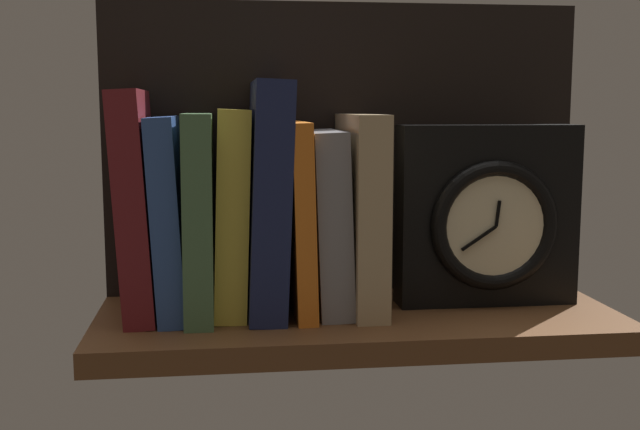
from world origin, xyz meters
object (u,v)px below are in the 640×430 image
book_navy_bierce (268,198)px  book_tan_shortstories (361,212)px  book_green_romantic (199,214)px  book_gray_chess (327,221)px  book_maroon_dawkins (137,204)px  framed_clock (488,217)px  book_orange_pandolfini (298,217)px  book_blue_modern (169,216)px  book_yellow_seinlanguage (232,212)px

book_navy_bierce → book_tan_shortstories: book_navy_bierce is taller
book_green_romantic → book_gray_chess: (13.82, 0.00, -0.94)cm
book_maroon_dawkins → book_tan_shortstories: bearing=0.0°
framed_clock → book_orange_pandolfini: bearing=178.7°
book_gray_chess → book_blue_modern: bearing=180.0°
book_blue_modern → book_orange_pandolfini: size_ratio=1.03×
book_gray_chess → framed_clock: framed_clock is taller
book_blue_modern → book_orange_pandolfini: book_blue_modern is taller
book_tan_shortstories → framed_clock: (14.35, -0.48, -0.73)cm
book_green_romantic → framed_clock: bearing=-0.9°
book_yellow_seinlanguage → framed_clock: book_yellow_seinlanguage is taller
book_yellow_seinlanguage → book_tan_shortstories: book_yellow_seinlanguage is taller
book_gray_chess → book_tan_shortstories: (3.83, 0.00, 0.88)cm
book_orange_pandolfini → framed_clock: book_orange_pandolfini is taller
book_green_romantic → book_blue_modern: bearing=180.0°
book_tan_shortstories → book_blue_modern: bearing=180.0°
book_maroon_dawkins → book_green_romantic: bearing=0.0°
book_maroon_dawkins → book_green_romantic: size_ratio=1.11×
book_tan_shortstories → book_navy_bierce: bearing=180.0°
book_green_romantic → book_gray_chess: book_green_romantic is taller
book_maroon_dawkins → framed_clock: book_maroon_dawkins is taller
book_yellow_seinlanguage → book_orange_pandolfini: bearing=0.0°
book_orange_pandolfini → framed_clock: 21.33cm
book_orange_pandolfini → book_navy_bierce: bearing=180.0°
book_blue_modern → book_navy_bierce: size_ratio=0.85×
book_maroon_dawkins → book_navy_bierce: 13.91cm
book_yellow_seinlanguage → book_navy_bierce: book_navy_bierce is taller
book_orange_pandolfini → book_tan_shortstories: book_tan_shortstories is taller
book_maroon_dawkins → book_green_romantic: (6.52, 0.00, -1.20)cm
book_orange_pandolfini → book_gray_chess: 3.17cm
book_yellow_seinlanguage → book_gray_chess: 10.43cm
book_green_romantic → book_navy_bierce: size_ratio=0.86×
book_gray_chess → book_tan_shortstories: book_tan_shortstories is taller
book_maroon_dawkins → book_yellow_seinlanguage: bearing=-0.0°
book_green_romantic → book_gray_chess: size_ratio=1.10×
book_gray_chess → book_maroon_dawkins: bearing=180.0°
book_yellow_seinlanguage → book_blue_modern: bearing=180.0°
book_gray_chess → book_tan_shortstories: size_ratio=0.92×
book_navy_bierce → book_gray_chess: book_navy_bierce is taller
book_blue_modern → book_green_romantic: (3.21, 0.00, 0.17)cm
book_green_romantic → book_navy_bierce: (7.39, 0.00, 1.69)cm
book_green_romantic → book_tan_shortstories: bearing=0.0°
book_gray_chess → book_yellow_seinlanguage: bearing=-180.0°
book_yellow_seinlanguage → book_navy_bierce: bearing=0.0°
book_green_romantic → book_orange_pandolfini: book_green_romantic is taller
book_navy_bierce → book_yellow_seinlanguage: bearing=-180.0°
book_green_romantic → book_navy_bierce: book_navy_bierce is taller
book_blue_modern → book_gray_chess: (17.03, 0.00, -0.77)cm
book_green_romantic → book_orange_pandolfini: size_ratio=1.04×
book_maroon_dawkins → framed_clock: bearing=-0.7°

